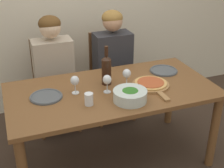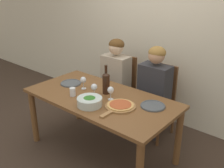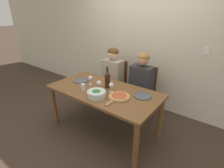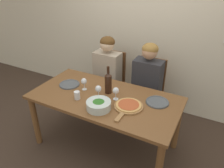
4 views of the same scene
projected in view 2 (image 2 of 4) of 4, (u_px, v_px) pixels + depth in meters
The scene contains 16 objects.
ground_plane at pixel (102, 151), 3.18m from camera, with size 40.00×40.00×0.00m, color #3D2D23.
back_wall at pixel (161, 25), 3.53m from camera, with size 10.00×0.06×2.70m.
dining_table at pixel (101, 104), 2.94m from camera, with size 1.71×0.86×0.73m.
chair_left at pixel (120, 87), 3.77m from camera, with size 0.42×0.42×0.93m.
chair_right at pixel (157, 99), 3.40m from camera, with size 0.42×0.42×0.93m.
person_woman at pixel (115, 74), 3.60m from camera, with size 0.47×0.51×1.20m.
person_man at pixel (154, 85), 3.23m from camera, with size 0.47×0.51×1.20m.
wine_bottle at pixel (106, 82), 2.93m from camera, with size 0.08×0.08×0.34m.
broccoli_bowl at pixel (90, 102), 2.68m from camera, with size 0.26×0.26×0.10m.
dinner_plate_left at pixel (71, 83), 3.24m from camera, with size 0.26×0.26×0.02m.
dinner_plate_right at pixel (153, 106), 2.68m from camera, with size 0.26×0.26×0.02m.
pizza_on_board at pixel (120, 106), 2.66m from camera, with size 0.31×0.45×0.04m.
wine_glass_left at pixel (83, 81), 3.06m from camera, with size 0.07×0.07×0.15m.
wine_glass_right at pixel (111, 91), 2.79m from camera, with size 0.07×0.07×0.15m.
wine_glass_centre at pixel (94, 88), 2.87m from camera, with size 0.07×0.07×0.15m.
water_tumbler at pixel (73, 92), 2.90m from camera, with size 0.07×0.07×0.09m.
Camera 2 is at (1.79, -1.93, 1.96)m, focal length 42.00 mm.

